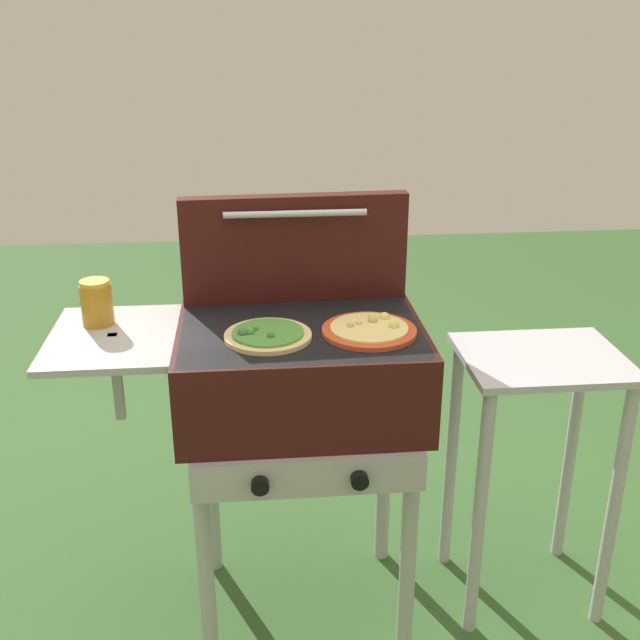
% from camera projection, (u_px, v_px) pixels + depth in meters
% --- Properties ---
extents(ground_plane, '(8.00, 8.00, 0.00)m').
position_uv_depth(ground_plane, '(304.00, 602.00, 2.32)').
color(ground_plane, '#38602D').
extents(grill, '(0.96, 0.53, 0.90)m').
position_uv_depth(grill, '(296.00, 379.00, 2.03)').
color(grill, '#38110F').
rests_on(grill, ground_plane).
extents(grill_lid_open, '(0.63, 0.09, 0.30)m').
position_uv_depth(grill_lid_open, '(295.00, 248.00, 2.13)').
color(grill_lid_open, '#38110F').
rests_on(grill_lid_open, grill).
extents(pizza_cheese, '(0.24, 0.24, 0.04)m').
position_uv_depth(pizza_cheese, '(370.00, 329.00, 1.95)').
color(pizza_cheese, '#C64723').
rests_on(pizza_cheese, grill).
extents(pizza_veggie, '(0.22, 0.22, 0.04)m').
position_uv_depth(pizza_veggie, '(267.00, 335.00, 1.92)').
color(pizza_veggie, '#E0C17F').
rests_on(pizza_veggie, grill).
extents(sauce_jar, '(0.08, 0.08, 0.12)m').
position_uv_depth(sauce_jar, '(97.00, 303.00, 1.99)').
color(sauce_jar, '#B77A1E').
rests_on(sauce_jar, grill).
extents(prep_table, '(0.44, 0.36, 0.79)m').
position_uv_depth(prep_table, '(534.00, 430.00, 2.17)').
color(prep_table, '#B2B2B7').
rests_on(prep_table, ground_plane).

